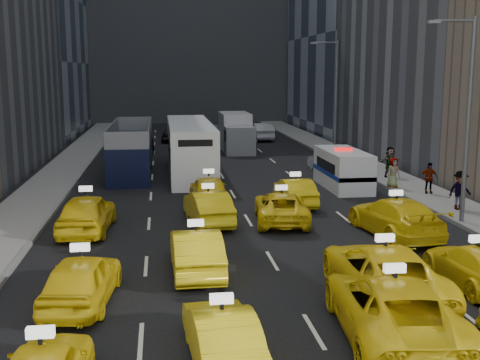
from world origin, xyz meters
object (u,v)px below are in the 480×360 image
object	(u,v)px
nypd_van	(343,170)
double_decker	(132,149)
city_bus	(190,148)
box_truck	(236,133)

from	to	relation	value
nypd_van	double_decker	size ratio (longest dim) A/B	0.50
city_bus	nypd_van	bearing A→B (deg)	-28.75
double_decker	box_truck	xyz separation A→B (m)	(8.29, 10.25, -0.06)
nypd_van	city_bus	world-z (taller)	city_bus
box_truck	city_bus	bearing A→B (deg)	-115.17
double_decker	city_bus	bearing A→B (deg)	-16.12
city_bus	box_truck	world-z (taller)	city_bus
nypd_van	city_bus	distance (m)	10.65
double_decker	nypd_van	bearing A→B (deg)	-36.18
nypd_van	double_decker	world-z (taller)	double_decker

